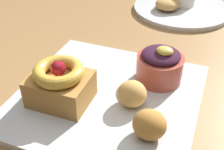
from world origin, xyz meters
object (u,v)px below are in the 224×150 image
(back_plate, at_px, (182,9))
(back_pastry, at_px, (167,4))
(berry_ramekin, at_px, (160,65))
(front_plate, at_px, (108,98))
(cake_slice, at_px, (60,84))
(fritter_middle, at_px, (132,94))
(fritter_front, at_px, (150,124))

(back_plate, xyz_separation_m, back_pastry, (-0.03, -0.03, 0.02))
(berry_ramekin, bearing_deg, front_plate, -132.15)
(cake_slice, xyz_separation_m, fritter_middle, (0.11, 0.03, -0.01))
(front_plate, distance_m, back_plate, 0.43)
(front_plate, bearing_deg, berry_ramekin, 47.85)
(fritter_front, relative_size, back_plate, 0.19)
(back_plate, bearing_deg, fritter_middle, -90.35)
(fritter_front, distance_m, back_plate, 0.49)
(fritter_front, xyz_separation_m, fritter_middle, (-0.04, 0.06, 0.00))
(front_plate, xyz_separation_m, fritter_middle, (0.04, -0.01, 0.03))
(fritter_front, height_order, back_pastry, fritter_front)
(fritter_front, distance_m, back_pastry, 0.46)
(front_plate, bearing_deg, cake_slice, -148.95)
(back_pastry, bearing_deg, berry_ramekin, -80.00)
(fritter_middle, bearing_deg, cake_slice, -164.07)
(fritter_front, bearing_deg, front_plate, 144.34)
(cake_slice, relative_size, berry_ramekin, 1.16)
(back_pastry, bearing_deg, front_plate, -91.88)
(berry_ramekin, distance_m, fritter_middle, 0.09)
(cake_slice, height_order, fritter_front, cake_slice)
(back_pastry, bearing_deg, back_plate, 44.34)
(berry_ramekin, xyz_separation_m, fritter_front, (0.02, -0.14, -0.01))
(back_pastry, bearing_deg, cake_slice, -100.27)
(fritter_front, bearing_deg, fritter_middle, 128.13)
(fritter_front, bearing_deg, back_plate, 94.78)
(front_plate, relative_size, cake_slice, 3.13)
(fritter_front, distance_m, fritter_middle, 0.07)
(berry_ramekin, distance_m, back_pastry, 0.32)
(berry_ramekin, relative_size, back_pastry, 1.31)
(front_plate, relative_size, fritter_middle, 6.39)
(back_plate, bearing_deg, fritter_front, -85.22)
(fritter_front, height_order, fritter_middle, same)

